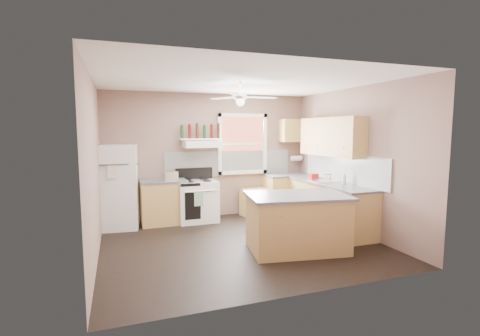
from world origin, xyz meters
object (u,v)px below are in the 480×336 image
object	(u,v)px
cart	(254,203)
island	(297,224)
refrigerator	(119,187)
stove	(197,201)
toaster	(170,176)

from	to	relation	value
cart	island	bearing A→B (deg)	-106.67
refrigerator	stove	bearing A→B (deg)	5.36
toaster	island	bearing A→B (deg)	-66.20
cart	island	distance (m)	2.37
refrigerator	toaster	world-z (taller)	refrigerator
stove	toaster	bearing A→B (deg)	-171.55
island	cart	bearing A→B (deg)	93.85
toaster	stove	distance (m)	0.80
toaster	cart	xyz separation A→B (m)	(1.89, 0.17, -0.70)
stove	refrigerator	bearing A→B (deg)	-179.43
toaster	cart	bearing A→B (deg)	-8.52
refrigerator	stove	size ratio (longest dim) A/B	1.90
stove	cart	distance (m)	1.33
refrigerator	cart	xyz separation A→B (m)	(2.86, 0.08, -0.53)
toaster	island	world-z (taller)	toaster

